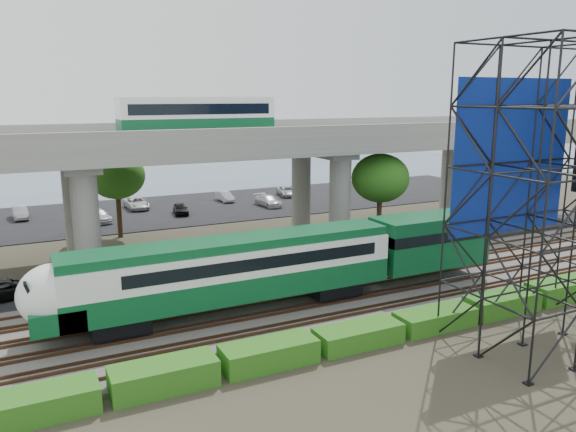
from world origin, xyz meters
TOP-DOWN VIEW (x-y plane):
  - ground at (0.00, 0.00)m, footprint 140.00×140.00m
  - ballast_bed at (0.00, 2.00)m, footprint 90.00×12.00m
  - service_road at (0.00, 10.50)m, footprint 90.00×5.00m
  - parking_lot at (0.00, 34.00)m, footprint 90.00×18.00m
  - harbor_water at (0.00, 56.00)m, footprint 140.00×40.00m
  - rail_tracks at (0.00, 2.00)m, footprint 90.00×9.52m
  - commuter_train at (-1.18, 2.00)m, footprint 29.30×3.06m
  - overpass at (-0.07, 16.00)m, footprint 80.00×12.00m
  - scaffold_tower at (10.09, -7.98)m, footprint 9.36×6.36m
  - hedge_strip at (1.01, -4.30)m, footprint 34.60×1.80m
  - trees at (-4.67, 16.17)m, footprint 40.94×16.94m
  - suv at (-15.21, 10.90)m, footprint 4.86×3.14m
  - parked_cars at (0.26, 33.61)m, footprint 38.34×9.66m

SIDE VIEW (x-z plane):
  - ground at x=0.00m, z-range 0.00..0.00m
  - harbor_water at x=0.00m, z-range 0.00..0.03m
  - service_road at x=0.00m, z-range 0.00..0.08m
  - parking_lot at x=0.00m, z-range 0.00..0.08m
  - ballast_bed at x=0.00m, z-range 0.00..0.20m
  - rail_tracks at x=0.00m, z-range 0.20..0.36m
  - hedge_strip at x=1.01m, z-range -0.04..1.16m
  - parked_cars at x=0.26m, z-range 0.05..1.35m
  - suv at x=-15.21m, z-range 0.08..1.33m
  - commuter_train at x=-1.18m, z-range 0.73..5.03m
  - trees at x=-4.67m, z-range 1.73..9.42m
  - scaffold_tower at x=10.09m, z-range -0.03..14.97m
  - overpass at x=-0.07m, z-range 2.01..14.41m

